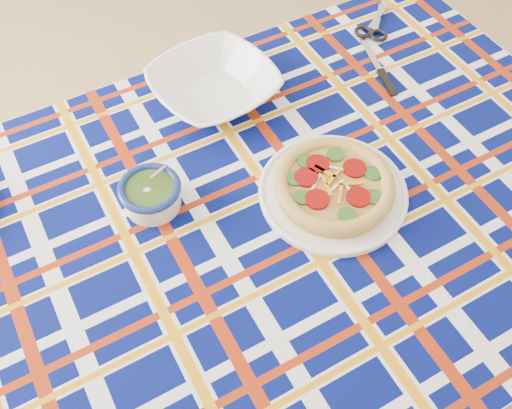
{
  "coord_description": "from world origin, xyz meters",
  "views": [
    {
      "loc": [
        0.28,
        -1.23,
        1.87
      ],
      "look_at": [
        0.35,
        -0.5,
        0.86
      ],
      "focal_mm": 40.0,
      "sensor_mm": 36.0,
      "label": 1
    }
  ],
  "objects_px": {
    "pesto_bowl": "(151,193)",
    "serving_bowl": "(214,86)",
    "dining_table": "(250,244)",
    "main_focaccia_plate": "(334,185)"
  },
  "relations": [
    {
      "from": "pesto_bowl",
      "to": "serving_bowl",
      "type": "xyz_separation_m",
      "value": [
        0.16,
        0.33,
        -0.0
      ]
    },
    {
      "from": "main_focaccia_plate",
      "to": "dining_table",
      "type": "bearing_deg",
      "value": -162.66
    },
    {
      "from": "main_focaccia_plate",
      "to": "pesto_bowl",
      "type": "bearing_deg",
      "value": 178.27
    },
    {
      "from": "dining_table",
      "to": "serving_bowl",
      "type": "height_order",
      "value": "serving_bowl"
    },
    {
      "from": "pesto_bowl",
      "to": "serving_bowl",
      "type": "bearing_deg",
      "value": 64.65
    },
    {
      "from": "main_focaccia_plate",
      "to": "serving_bowl",
      "type": "xyz_separation_m",
      "value": [
        -0.25,
        0.34,
        0.0
      ]
    },
    {
      "from": "pesto_bowl",
      "to": "dining_table",
      "type": "bearing_deg",
      "value": -19.05
    },
    {
      "from": "dining_table",
      "to": "serving_bowl",
      "type": "relative_size",
      "value": 6.78
    },
    {
      "from": "dining_table",
      "to": "pesto_bowl",
      "type": "bearing_deg",
      "value": 137.57
    },
    {
      "from": "dining_table",
      "to": "main_focaccia_plate",
      "type": "height_order",
      "value": "main_focaccia_plate"
    }
  ]
}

